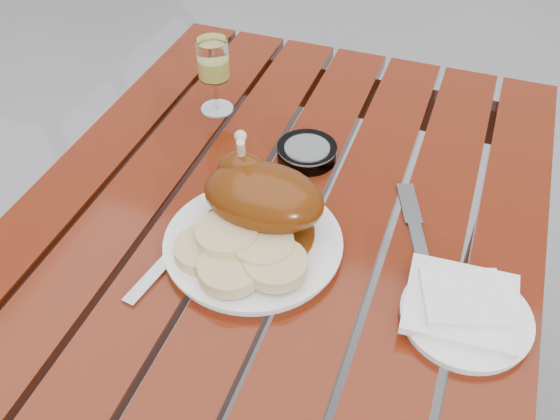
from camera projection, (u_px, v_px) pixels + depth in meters
The scene contains 10 objects.
table at pixel (266, 378), 1.18m from camera, with size 0.80×1.20×0.75m, color maroon.
dinner_plate at pixel (253, 244), 0.91m from camera, with size 0.26×0.26×0.02m, color white.
roast_duck at pixel (260, 195), 0.90m from camera, with size 0.18×0.17×0.13m.
bread_dumplings at pixel (240, 252), 0.86m from camera, with size 0.19×0.14×0.04m.
wine_glass at pixel (215, 76), 1.13m from camera, with size 0.06×0.06×0.14m, color #F7F170.
side_plate at pixel (466, 317), 0.82m from camera, with size 0.17×0.17×0.01m, color white.
napkin at pixel (461, 303), 0.82m from camera, with size 0.14×0.13×0.01m, color white.
ashtray at pixel (307, 152), 1.06m from camera, with size 0.10×0.10×0.03m, color #B2B7BC.
fork at pixel (163, 265), 0.89m from camera, with size 0.02×0.16×0.01m, color gray.
knife at pixel (419, 246), 0.92m from camera, with size 0.02×0.20×0.01m, color gray.
Camera 1 is at (0.24, -0.60, 1.42)m, focal length 40.00 mm.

